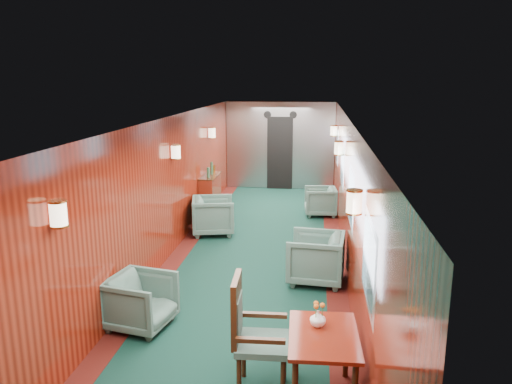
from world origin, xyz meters
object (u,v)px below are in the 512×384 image
at_px(dining_table, 323,345).
at_px(armchair_left_near, 141,302).
at_px(armchair_left_far, 213,216).
at_px(armchair_right_far, 320,201).
at_px(side_chair, 251,330).
at_px(armchair_right_near, 316,258).
at_px(credenza, 210,195).

bearing_deg(dining_table, armchair_left_near, 150.00).
xyz_separation_m(armchair_left_far, armchair_right_far, (2.11, 1.63, -0.05)).
xyz_separation_m(armchair_left_near, armchair_left_far, (0.12, 3.85, 0.03)).
xyz_separation_m(dining_table, side_chair, (-0.70, 0.08, 0.06)).
relative_size(dining_table, armchair_left_far, 1.17).
height_order(armchair_left_near, armchair_right_near, armchair_right_near).
relative_size(credenza, armchair_left_far, 1.47).
distance_m(side_chair, armchair_right_far, 6.63).
xyz_separation_m(side_chair, credenza, (-1.75, 6.29, -0.17)).
height_order(dining_table, side_chair, side_chair).
bearing_deg(dining_table, armchair_right_far, 88.06).
bearing_deg(credenza, armchair_right_far, 6.74).
distance_m(credenza, armchair_left_far, 1.38).
relative_size(credenza, armchair_left_near, 1.62).
bearing_deg(armchair_left_near, side_chair, -114.11).
distance_m(armchair_left_near, armchair_right_near, 2.73).
xyz_separation_m(credenza, armchair_right_near, (2.37, -3.50, -0.09)).
bearing_deg(armchair_right_far, side_chair, -10.40).
height_order(dining_table, armchair_left_near, dining_table).
bearing_deg(armchair_left_far, dining_table, -170.12).
xyz_separation_m(armchair_left_near, armchair_right_far, (2.23, 5.48, -0.02)).
xyz_separation_m(armchair_right_near, armchair_right_far, (0.08, 3.79, -0.06)).
bearing_deg(armchair_left_near, armchair_right_far, -10.36).
xyz_separation_m(side_chair, armchair_right_far, (0.70, 6.58, -0.33)).
xyz_separation_m(dining_table, armchair_right_far, (0.00, 6.66, -0.27)).
height_order(armchair_right_near, armchair_right_far, armchair_right_near).
relative_size(side_chair, armchair_left_far, 1.46).
relative_size(side_chair, armchair_left_near, 1.61).
distance_m(armchair_left_near, armchair_right_far, 5.91).
xyz_separation_m(dining_table, armchair_left_near, (-2.23, 1.19, -0.25)).
bearing_deg(side_chair, dining_table, -8.92).
relative_size(armchair_right_near, armchair_right_far, 1.18).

